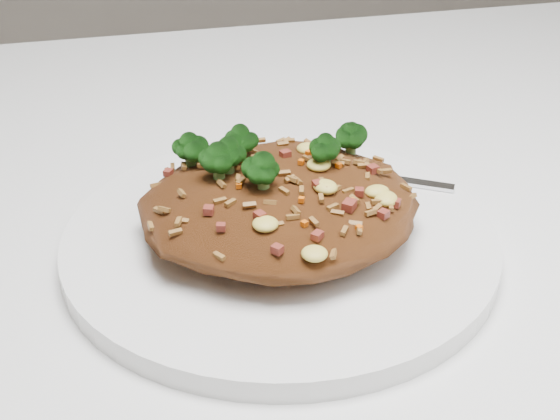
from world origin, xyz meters
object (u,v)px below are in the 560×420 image
at_px(fried_rice, 279,193).
at_px(fork, 349,173).
at_px(plate, 280,240).
at_px(dining_table, 308,309).

distance_m(fried_rice, fork, 0.09).
height_order(plate, fried_rice, fried_rice).
bearing_deg(fork, dining_table, -128.51).
bearing_deg(fried_rice, fork, 41.80).
relative_size(dining_table, fork, 8.19).
bearing_deg(fork, plate, -106.24).
xyz_separation_m(plate, fried_rice, (-0.00, 0.00, 0.03)).
bearing_deg(plate, fork, 42.53).
bearing_deg(dining_table, plate, -124.86).
bearing_deg(fried_rice, plate, -71.57).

